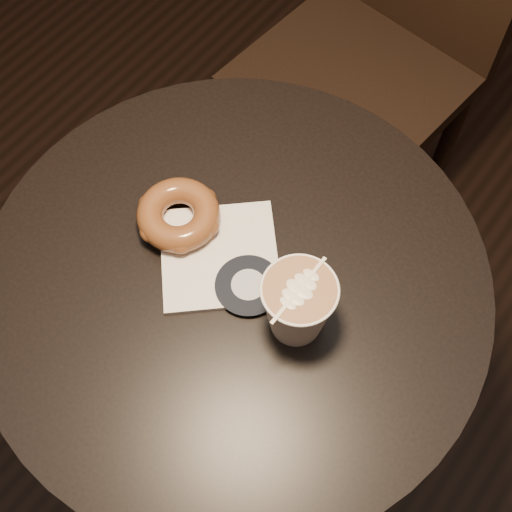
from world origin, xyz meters
name	(u,v)px	position (x,y,z in m)	size (l,w,h in m)	color
cafe_table	(237,332)	(0.00, 0.00, 0.55)	(0.70, 0.70, 0.75)	black
chair	(391,11)	(-0.17, 0.71, 0.59)	(0.45, 0.45, 1.06)	black
pastry_bag	(219,256)	(-0.03, 0.01, 0.75)	(0.16, 0.16, 0.01)	white
doughnut	(178,215)	(-0.11, 0.02, 0.78)	(0.12, 0.12, 0.04)	brown
latte_cup	(298,307)	(0.11, 0.00, 0.80)	(0.10, 0.10, 0.11)	white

